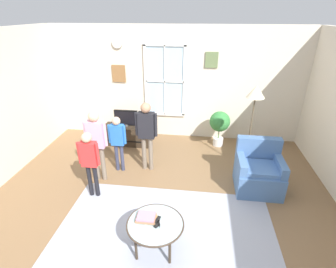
{
  "coord_description": "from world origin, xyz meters",
  "views": [
    {
      "loc": [
        0.57,
        -2.93,
        2.88
      ],
      "look_at": [
        0.08,
        0.85,
        1.04
      ],
      "focal_mm": 27.49,
      "sensor_mm": 36.0,
      "label": 1
    }
  ],
  "objects_px": {
    "potted_plant_by_window": "(220,123)",
    "floor_lamp": "(255,101)",
    "remote_near_cup": "(158,224)",
    "person_black_shirt": "(147,129)",
    "cup": "(163,224)",
    "tv_stand": "(127,135)",
    "armchair": "(258,172)",
    "television": "(126,118)",
    "person_red_shirt": "(89,158)",
    "person_blue_shirt": "(118,138)",
    "book_stack": "(146,218)",
    "person_pink_shirt": "(96,138)",
    "remote_near_books": "(157,220)",
    "coffee_table": "(155,225)"
  },
  "relations": [
    {
      "from": "potted_plant_by_window",
      "to": "floor_lamp",
      "type": "distance_m",
      "value": 1.39
    },
    {
      "from": "remote_near_cup",
      "to": "person_black_shirt",
      "type": "distance_m",
      "value": 2.0
    },
    {
      "from": "cup",
      "to": "tv_stand",
      "type": "bearing_deg",
      "value": 113.61
    },
    {
      "from": "armchair",
      "to": "tv_stand",
      "type": "bearing_deg",
      "value": 153.62
    },
    {
      "from": "television",
      "to": "cup",
      "type": "height_order",
      "value": "television"
    },
    {
      "from": "television",
      "to": "person_red_shirt",
      "type": "height_order",
      "value": "person_red_shirt"
    },
    {
      "from": "remote_near_cup",
      "to": "person_blue_shirt",
      "type": "relative_size",
      "value": 0.12
    },
    {
      "from": "television",
      "to": "armchair",
      "type": "bearing_deg",
      "value": -26.34
    },
    {
      "from": "person_red_shirt",
      "to": "book_stack",
      "type": "bearing_deg",
      "value": -38.96
    },
    {
      "from": "television",
      "to": "person_pink_shirt",
      "type": "relative_size",
      "value": 0.4
    },
    {
      "from": "remote_near_books",
      "to": "floor_lamp",
      "type": "distance_m",
      "value": 2.7
    },
    {
      "from": "person_pink_shirt",
      "to": "potted_plant_by_window",
      "type": "distance_m",
      "value": 2.81
    },
    {
      "from": "armchair",
      "to": "person_pink_shirt",
      "type": "bearing_deg",
      "value": -177.85
    },
    {
      "from": "cup",
      "to": "person_black_shirt",
      "type": "distance_m",
      "value": 2.04
    },
    {
      "from": "person_red_shirt",
      "to": "person_black_shirt",
      "type": "relative_size",
      "value": 0.85
    },
    {
      "from": "tv_stand",
      "to": "book_stack",
      "type": "distance_m",
      "value": 3.02
    },
    {
      "from": "coffee_table",
      "to": "person_blue_shirt",
      "type": "bearing_deg",
      "value": 120.12
    },
    {
      "from": "tv_stand",
      "to": "armchair",
      "type": "relative_size",
      "value": 1.22
    },
    {
      "from": "person_red_shirt",
      "to": "tv_stand",
      "type": "bearing_deg",
      "value": 88.36
    },
    {
      "from": "cup",
      "to": "armchair",
      "type": "bearing_deg",
      "value": 47.14
    },
    {
      "from": "tv_stand",
      "to": "floor_lamp",
      "type": "relative_size",
      "value": 0.62
    },
    {
      "from": "book_stack",
      "to": "remote_near_books",
      "type": "relative_size",
      "value": 1.91
    },
    {
      "from": "person_black_shirt",
      "to": "coffee_table",
      "type": "bearing_deg",
      "value": -75.57
    },
    {
      "from": "remote_near_cup",
      "to": "tv_stand",
      "type": "bearing_deg",
      "value": 112.79
    },
    {
      "from": "armchair",
      "to": "coffee_table",
      "type": "height_order",
      "value": "armchair"
    },
    {
      "from": "person_red_shirt",
      "to": "person_blue_shirt",
      "type": "relative_size",
      "value": 1.05
    },
    {
      "from": "remote_near_cup",
      "to": "person_red_shirt",
      "type": "relative_size",
      "value": 0.12
    },
    {
      "from": "potted_plant_by_window",
      "to": "tv_stand",
      "type": "bearing_deg",
      "value": -174.85
    },
    {
      "from": "remote_near_books",
      "to": "person_red_shirt",
      "type": "bearing_deg",
      "value": 144.33
    },
    {
      "from": "person_black_shirt",
      "to": "television",
      "type": "bearing_deg",
      "value": 124.43
    },
    {
      "from": "armchair",
      "to": "remote_near_books",
      "type": "relative_size",
      "value": 6.21
    },
    {
      "from": "television",
      "to": "armchair",
      "type": "height_order",
      "value": "armchair"
    },
    {
      "from": "coffee_table",
      "to": "person_pink_shirt",
      "type": "height_order",
      "value": "person_pink_shirt"
    },
    {
      "from": "person_black_shirt",
      "to": "person_pink_shirt",
      "type": "bearing_deg",
      "value": -150.69
    },
    {
      "from": "floor_lamp",
      "to": "remote_near_books",
      "type": "bearing_deg",
      "value": -124.85
    },
    {
      "from": "armchair",
      "to": "book_stack",
      "type": "relative_size",
      "value": 3.25
    },
    {
      "from": "book_stack",
      "to": "television",
      "type": "bearing_deg",
      "value": 110.33
    },
    {
      "from": "tv_stand",
      "to": "potted_plant_by_window",
      "type": "bearing_deg",
      "value": 5.15
    },
    {
      "from": "person_red_shirt",
      "to": "person_pink_shirt",
      "type": "relative_size",
      "value": 0.87
    },
    {
      "from": "armchair",
      "to": "remote_near_cup",
      "type": "relative_size",
      "value": 6.21
    },
    {
      "from": "book_stack",
      "to": "remote_near_cup",
      "type": "relative_size",
      "value": 1.91
    },
    {
      "from": "floor_lamp",
      "to": "armchair",
      "type": "bearing_deg",
      "value": -78.87
    },
    {
      "from": "remote_near_cup",
      "to": "remote_near_books",
      "type": "bearing_deg",
      "value": 112.2
    },
    {
      "from": "tv_stand",
      "to": "person_red_shirt",
      "type": "xyz_separation_m",
      "value": [
        -0.06,
        -1.93,
        0.52
      ]
    },
    {
      "from": "remote_near_books",
      "to": "remote_near_cup",
      "type": "relative_size",
      "value": 1.0
    },
    {
      "from": "person_blue_shirt",
      "to": "person_pink_shirt",
      "type": "height_order",
      "value": "person_pink_shirt"
    },
    {
      "from": "coffee_table",
      "to": "potted_plant_by_window",
      "type": "distance_m",
      "value": 3.22
    },
    {
      "from": "person_pink_shirt",
      "to": "floor_lamp",
      "type": "bearing_deg",
      "value": 14.3
    },
    {
      "from": "book_stack",
      "to": "person_black_shirt",
      "type": "relative_size",
      "value": 0.19
    },
    {
      "from": "book_stack",
      "to": "potted_plant_by_window",
      "type": "xyz_separation_m",
      "value": [
        1.09,
        3.02,
        0.1
      ]
    }
  ]
}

